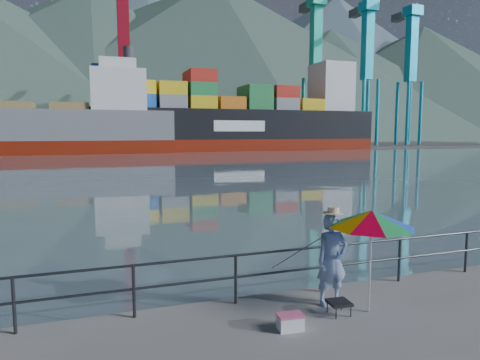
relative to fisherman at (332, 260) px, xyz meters
The scene contains 13 objects.
harbor_water 129.01m from the fisherman, 91.24° to the left, with size 500.00×280.00×0.00m, color slate.
far_dock 92.26m from the fisherman, 85.52° to the left, with size 200.00×40.00×0.40m, color #514F4C.
guardrail 2.91m from the fisherman, 166.46° to the left, with size 22.00×0.06×1.03m.
mountains 212.67m from the fisherman, 80.12° to the left, with size 600.00×332.80×80.00m.
port_cranes 88.92m from the fisherman, 71.23° to the left, with size 116.00×28.00×38.40m.
container_stacks 97.55m from the fisherman, 72.07° to the left, with size 58.00×8.40×7.80m.
fisherman is the anchor object (origin of this frame).
beach_umbrella 1.17m from the fisherman, 46.79° to the right, with size 2.07×2.07×2.00m.
folding_stool 0.92m from the fisherman, 103.23° to the right, with size 0.43×0.43×0.26m.
cooler_bag 1.66m from the fisherman, 149.88° to the right, with size 0.43×0.29×0.25m, color silver.
fishing_rod 1.30m from the fisherman, 106.42° to the left, with size 0.02×0.02×2.11m, color black.
bulk_carrier 72.07m from the fisherman, 101.11° to the left, with size 49.71×8.60×14.50m.
container_ship 76.94m from the fisherman, 72.40° to the left, with size 57.95×9.66×18.10m.
Camera 1 is at (-1.63, -6.19, 3.46)m, focal length 32.00 mm.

